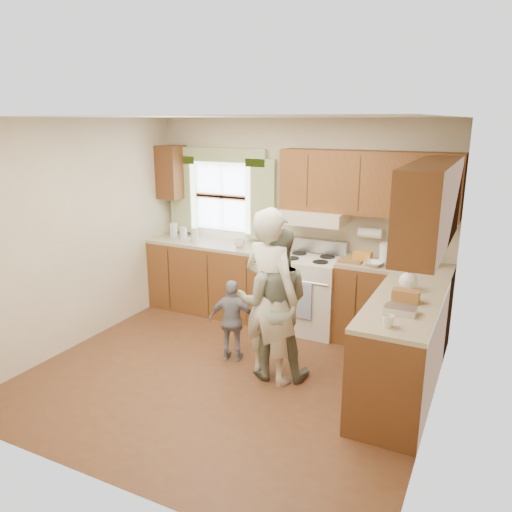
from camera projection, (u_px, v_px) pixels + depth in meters
The scene contains 6 objects.
room at pixel (228, 255), 4.69m from camera, with size 3.80×3.80×3.80m.
kitchen_fixtures at pixel (325, 274), 5.47m from camera, with size 3.80×2.25×2.15m.
stove at pixel (309, 292), 6.01m from camera, with size 0.76×0.67×1.07m.
woman_left at pixel (271, 296), 4.74m from camera, with size 0.63×0.41×1.71m, color beige.
woman_right at pixel (274, 304), 4.84m from camera, with size 0.73×0.57×1.51m, color #264530.
child at pixel (233, 321), 5.23m from camera, with size 0.52×0.22×0.88m, color gray.
Camera 1 is at (2.24, -3.95, 2.48)m, focal length 35.00 mm.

